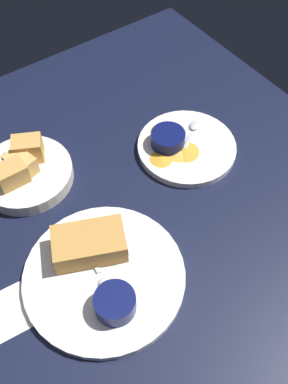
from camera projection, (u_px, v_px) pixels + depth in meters
ground_plane at (120, 229)px, 86.79cm from camera, size 110.00×110.00×3.00cm
plate_sandwich_main at (104, 276)px, 78.23cm from camera, size 29.14×29.14×1.60cm
sandwich_half_near at (89, 244)px, 78.48cm from camera, size 14.96×12.21×4.80cm
ramekin_dark_sauce at (115, 303)px, 72.31cm from camera, size 7.10×7.10×3.80cm
spoon_by_dark_ramekin at (102, 279)px, 76.62cm from camera, size 2.97×9.96×0.80cm
plate_chips_companion at (187, 147)px, 96.54cm from camera, size 21.80×21.80×1.60cm
ramekin_light_gravy at (168, 138)px, 94.66cm from camera, size 7.51×7.51×3.24cm
spoon_by_gravy_ramekin at (193, 129)px, 98.21cm from camera, size 8.95×6.84×0.80cm
plantain_chip_scatter at (173, 148)px, 94.98cm from camera, size 11.78×14.90×0.60cm
bread_basket_rear at (25, 171)px, 90.49cm from camera, size 19.49×19.49×7.97cm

